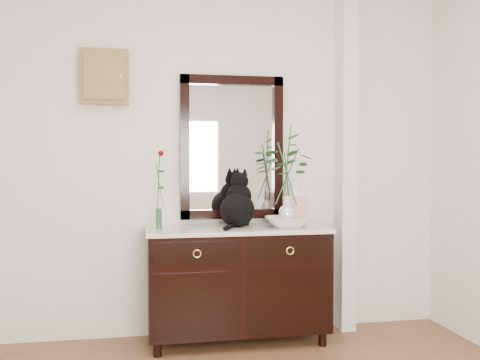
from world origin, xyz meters
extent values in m
cube|color=silver|center=(0.00, 1.98, 1.35)|extent=(3.60, 0.04, 2.70)
cube|color=silver|center=(1.00, 1.90, 1.35)|extent=(0.12, 0.20, 2.70)
cube|color=black|center=(0.10, 1.73, 0.46)|extent=(1.30, 0.50, 0.82)
cube|color=silver|center=(0.10, 1.73, 0.83)|extent=(1.33, 0.52, 0.03)
cube|color=black|center=(0.10, 1.97, 1.44)|extent=(0.80, 0.06, 1.10)
cube|color=white|center=(0.10, 1.98, 1.44)|extent=(0.66, 0.01, 0.96)
cube|color=brown|center=(-0.85, 1.94, 1.95)|extent=(0.35, 0.10, 0.40)
imported|color=silver|center=(0.45, 1.66, 0.89)|extent=(0.33, 0.33, 0.08)
camera|label=1|loc=(-0.60, -2.10, 1.33)|focal=40.00mm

